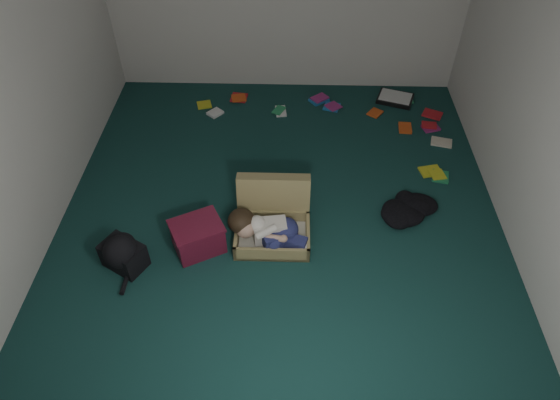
{
  "coord_description": "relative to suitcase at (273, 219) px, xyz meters",
  "views": [
    {
      "loc": [
        0.09,
        -3.16,
        3.33
      ],
      "look_at": [
        0.0,
        -0.15,
        0.35
      ],
      "focal_mm": 32.0,
      "sensor_mm": 36.0,
      "label": 1
    }
  ],
  "objects": [
    {
      "name": "suitcase",
      "position": [
        0.0,
        0.0,
        0.0
      ],
      "size": [
        0.64,
        0.63,
        0.47
      ],
      "rotation": [
        0.0,
        0.0,
        0.0
      ],
      "color": "#A08F58",
      "rests_on": "floor"
    },
    {
      "name": "paper_tray",
      "position": [
        1.37,
        2.11,
        -0.11
      ],
      "size": [
        0.48,
        0.42,
        0.06
      ],
      "rotation": [
        0.0,
        0.0,
        -0.33
      ],
      "color": "black",
      "rests_on": "floor"
    },
    {
      "name": "backpack",
      "position": [
        -1.22,
        -0.42,
        -0.01
      ],
      "size": [
        0.54,
        0.51,
        0.25
      ],
      "primitive_type": null,
      "rotation": [
        0.0,
        0.0,
        -0.53
      ],
      "color": "black",
      "rests_on": "floor"
    },
    {
      "name": "maroon_bin",
      "position": [
        -0.63,
        -0.22,
        0.0
      ],
      "size": [
        0.52,
        0.48,
        0.29
      ],
      "rotation": [
        0.0,
        0.0,
        0.48
      ],
      "color": "maroon",
      "rests_on": "floor"
    },
    {
      "name": "floor",
      "position": [
        0.06,
        0.18,
        -0.14
      ],
      "size": [
        4.5,
        4.5,
        0.0
      ],
      "primitive_type": "plane",
      "color": "#133734",
      "rests_on": "ground"
    },
    {
      "name": "wall_right",
      "position": [
        2.06,
        0.18,
        1.16
      ],
      "size": [
        0.0,
        4.5,
        4.5
      ],
      "primitive_type": "plane",
      "rotation": [
        1.57,
        0.0,
        -1.57
      ],
      "color": "silver",
      "rests_on": "ground"
    },
    {
      "name": "clothing_pile",
      "position": [
        1.22,
        0.24,
        -0.08
      ],
      "size": [
        0.42,
        0.36,
        0.13
      ],
      "primitive_type": null,
      "rotation": [
        0.0,
        0.0,
        0.06
      ],
      "color": "black",
      "rests_on": "floor"
    },
    {
      "name": "book_scatter",
      "position": [
        0.81,
        1.67,
        -0.13
      ],
      "size": [
        2.85,
        1.58,
        0.02
      ],
      "color": "yellow",
      "rests_on": "floor"
    },
    {
      "name": "wall_left",
      "position": [
        -1.94,
        0.18,
        1.16
      ],
      "size": [
        0.0,
        4.5,
        4.5
      ],
      "primitive_type": "plane",
      "rotation": [
        1.57,
        0.0,
        1.57
      ],
      "color": "silver",
      "rests_on": "ground"
    },
    {
      "name": "person",
      "position": [
        -0.04,
        -0.16,
        0.04
      ],
      "size": [
        0.7,
        0.34,
        0.29
      ],
      "rotation": [
        0.0,
        0.0,
        0.0
      ],
      "color": "white",
      "rests_on": "suitcase"
    },
    {
      "name": "wall_front",
      "position": [
        0.06,
        -2.07,
        1.16
      ],
      "size": [
        4.5,
        0.0,
        4.5
      ],
      "primitive_type": "plane",
      "rotation": [
        -1.57,
        0.0,
        0.0
      ],
      "color": "silver",
      "rests_on": "ground"
    }
  ]
}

